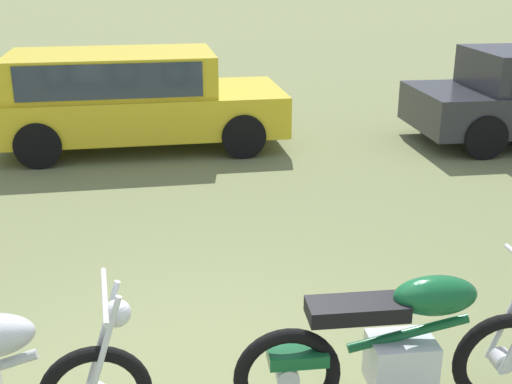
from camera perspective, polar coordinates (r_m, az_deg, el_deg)
The scene contains 2 objects.
motorcycle_green at distance 4.24m, azimuth 12.65°, elevation -13.06°, with size 2.05×0.64×1.02m.
car_yellow at distance 10.09m, azimuth -11.15°, elevation 8.49°, with size 4.29×2.05×1.43m.
Camera 1 is at (-0.30, -3.55, 2.75)m, focal length 46.00 mm.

